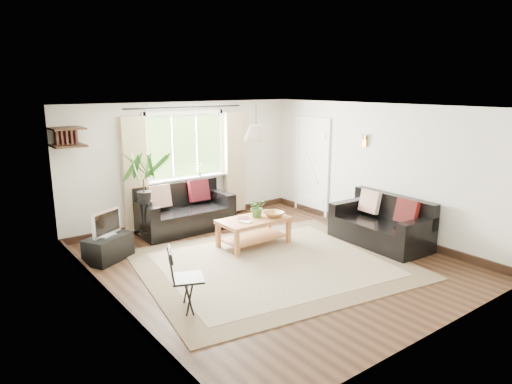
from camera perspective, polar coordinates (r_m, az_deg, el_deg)
floor at (r=7.28m, az=1.91°, el=-8.66°), size 5.50×5.50×0.00m
ceiling at (r=6.76m, az=2.07°, el=10.58°), size 5.50×5.50×0.00m
wall_back at (r=9.18m, az=-8.85°, el=3.59°), size 5.00×0.02×2.40m
wall_front at (r=5.15m, az=21.59°, el=-4.79°), size 5.00×0.02×2.40m
wall_left at (r=5.74m, az=-17.88°, el=-2.70°), size 0.02×5.50×2.40m
wall_right at (r=8.68m, az=14.97°, el=2.74°), size 0.02×5.50×2.40m
rug at (r=7.15m, az=2.06°, el=-8.96°), size 4.36×3.90×0.02m
window at (r=9.10m, az=-8.80°, el=5.74°), size 2.50×0.16×2.16m
door at (r=9.82m, az=7.01°, el=3.08°), size 0.06×0.96×2.06m
corner_shelf at (r=8.05m, az=-22.49°, el=6.37°), size 0.50×0.50×0.34m
pendant_lamp at (r=7.10m, az=0.00°, el=7.88°), size 0.36×0.36×0.54m
wall_sconce at (r=8.74m, az=13.35°, el=6.49°), size 0.12×0.12×0.28m
sofa_back at (r=8.77m, az=-8.92°, el=-2.09°), size 1.79×0.90×0.84m
sofa_right at (r=8.19m, az=15.26°, el=-3.64°), size 1.74×0.92×0.80m
coffee_table at (r=7.87m, az=-0.27°, el=-5.05°), size 1.20×0.66×0.49m
table_plant at (r=7.85m, az=0.12°, el=-1.86°), size 0.34×0.30×0.36m
bowl at (r=7.90m, az=2.22°, el=-2.78°), size 0.35×0.35×0.08m
book_a at (r=7.53m, az=-1.64°, el=-3.86°), size 0.22×0.25×0.02m
book_b at (r=7.76m, az=-2.28°, el=-3.33°), size 0.28×0.30×0.02m
tv_stand at (r=7.63m, az=-17.97°, el=-6.68°), size 0.85×0.72×0.40m
tv at (r=7.50m, az=-18.19°, el=-3.65°), size 0.59×0.44×0.44m
palm_stand at (r=8.19m, az=-13.77°, el=-0.68°), size 0.69×0.69×1.60m
folding_chair at (r=5.71m, az=-8.55°, el=-10.75°), size 0.55×0.55×0.81m
sill_plant at (r=9.22m, az=-7.09°, el=2.84°), size 0.14×0.10×0.27m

